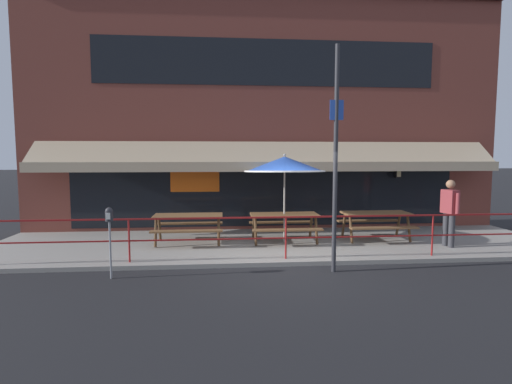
{
  "coord_description": "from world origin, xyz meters",
  "views": [
    {
      "loc": [
        -1.44,
        -8.45,
        2.44
      ],
      "look_at": [
        -0.56,
        1.6,
        1.5
      ],
      "focal_mm": 28.0,
      "sensor_mm": 36.0,
      "label": 1
    }
  ],
  "objects_px": {
    "picnic_table_centre": "(284,220)",
    "patio_umbrella_centre": "(285,165)",
    "parking_meter_near": "(109,221)",
    "pedestrian_walking": "(449,209)",
    "picnic_table_left": "(188,221)",
    "street_sign_pole": "(336,158)",
    "picnic_table_right": "(376,218)"
  },
  "relations": [
    {
      "from": "pedestrian_walking",
      "to": "parking_meter_near",
      "type": "height_order",
      "value": "pedestrian_walking"
    },
    {
      "from": "picnic_table_left",
      "to": "picnic_table_centre",
      "type": "distance_m",
      "value": 2.55
    },
    {
      "from": "picnic_table_left",
      "to": "picnic_table_right",
      "type": "height_order",
      "value": "same"
    },
    {
      "from": "picnic_table_right",
      "to": "pedestrian_walking",
      "type": "distance_m",
      "value": 1.85
    },
    {
      "from": "pedestrian_walking",
      "to": "street_sign_pole",
      "type": "xyz_separation_m",
      "value": [
        -3.45,
        -1.59,
        1.32
      ]
    },
    {
      "from": "picnic_table_centre",
      "to": "patio_umbrella_centre",
      "type": "relative_size",
      "value": 0.76
    },
    {
      "from": "patio_umbrella_centre",
      "to": "parking_meter_near",
      "type": "distance_m",
      "value": 4.75
    },
    {
      "from": "picnic_table_left",
      "to": "street_sign_pole",
      "type": "distance_m",
      "value": 4.41
    },
    {
      "from": "picnic_table_left",
      "to": "patio_umbrella_centre",
      "type": "distance_m",
      "value": 2.95
    },
    {
      "from": "picnic_table_left",
      "to": "street_sign_pole",
      "type": "height_order",
      "value": "street_sign_pole"
    },
    {
      "from": "pedestrian_walking",
      "to": "picnic_table_left",
      "type": "bearing_deg",
      "value": 172.05
    },
    {
      "from": "picnic_table_right",
      "to": "parking_meter_near",
      "type": "bearing_deg",
      "value": -157.95
    },
    {
      "from": "picnic_table_left",
      "to": "pedestrian_walking",
      "type": "distance_m",
      "value": 6.74
    },
    {
      "from": "parking_meter_near",
      "to": "street_sign_pole",
      "type": "distance_m",
      "value": 4.68
    },
    {
      "from": "pedestrian_walking",
      "to": "parking_meter_near",
      "type": "distance_m",
      "value": 8.14
    },
    {
      "from": "picnic_table_left",
      "to": "pedestrian_walking",
      "type": "xyz_separation_m",
      "value": [
        6.66,
        -0.93,
        0.35
      ]
    },
    {
      "from": "picnic_table_right",
      "to": "street_sign_pole",
      "type": "relative_size",
      "value": 0.39
    },
    {
      "from": "pedestrian_walking",
      "to": "street_sign_pole",
      "type": "bearing_deg",
      "value": -155.24
    },
    {
      "from": "picnic_table_left",
      "to": "street_sign_pole",
      "type": "relative_size",
      "value": 0.39
    },
    {
      "from": "picnic_table_right",
      "to": "street_sign_pole",
      "type": "distance_m",
      "value": 3.58
    },
    {
      "from": "picnic_table_right",
      "to": "patio_umbrella_centre",
      "type": "bearing_deg",
      "value": -179.16
    },
    {
      "from": "picnic_table_right",
      "to": "street_sign_pole",
      "type": "bearing_deg",
      "value": -126.93
    },
    {
      "from": "pedestrian_walking",
      "to": "parking_meter_near",
      "type": "relative_size",
      "value": 1.2
    },
    {
      "from": "pedestrian_walking",
      "to": "street_sign_pole",
      "type": "distance_m",
      "value": 4.03
    },
    {
      "from": "picnic_table_centre",
      "to": "parking_meter_near",
      "type": "bearing_deg",
      "value": -146.68
    },
    {
      "from": "picnic_table_left",
      "to": "picnic_table_right",
      "type": "bearing_deg",
      "value": 0.05
    },
    {
      "from": "picnic_table_centre",
      "to": "pedestrian_walking",
      "type": "distance_m",
      "value": 4.21
    },
    {
      "from": "pedestrian_walking",
      "to": "picnic_table_centre",
      "type": "bearing_deg",
      "value": 167.96
    },
    {
      "from": "patio_umbrella_centre",
      "to": "picnic_table_centre",
      "type": "bearing_deg",
      "value": -90.0
    },
    {
      "from": "picnic_table_right",
      "to": "parking_meter_near",
      "type": "height_order",
      "value": "parking_meter_near"
    },
    {
      "from": "picnic_table_left",
      "to": "patio_umbrella_centre",
      "type": "relative_size",
      "value": 0.76
    },
    {
      "from": "picnic_table_right",
      "to": "patio_umbrella_centre",
      "type": "relative_size",
      "value": 0.76
    }
  ]
}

